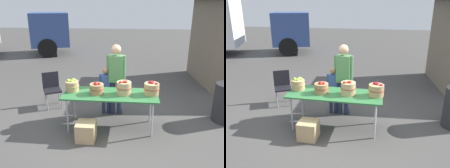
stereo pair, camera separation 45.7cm
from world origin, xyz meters
TOP-DOWN VIEW (x-y plane):
  - ground_plane at (0.00, 0.00)m, footprint 40.00×40.00m
  - market_table at (0.00, 0.00)m, footprint 1.90×0.76m
  - apple_basket_green_0 at (-0.81, 0.08)m, footprint 0.29×0.29m
  - apple_basket_red_0 at (-0.28, -0.02)m, footprint 0.30×0.30m
  - apple_basket_red_1 at (0.27, 0.00)m, footprint 0.31×0.31m
  - apple_basket_red_2 at (0.81, 0.04)m, footprint 0.31×0.31m
  - vendor_adult at (0.06, 0.63)m, footprint 0.43×0.23m
  - child_customer at (-0.18, 0.62)m, footprint 0.30×0.17m
  - folding_chair at (-1.57, 0.91)m, footprint 0.54×0.54m
  - produce_crate at (-0.41, -0.54)m, footprint 0.36×0.36m

SIDE VIEW (x-z plane):
  - ground_plane at x=0.00m, z-range 0.00..0.00m
  - produce_crate at x=-0.41m, z-range 0.00..0.36m
  - folding_chair at x=-1.57m, z-range 0.08..0.94m
  - child_customer at x=-0.18m, z-range 0.10..1.22m
  - market_table at x=0.00m, z-range 0.33..1.08m
  - apple_basket_red_0 at x=-0.28m, z-range 0.73..0.99m
  - apple_basket_green_0 at x=-0.81m, z-range 0.73..1.00m
  - apple_basket_red_2 at x=0.81m, z-range 0.74..1.02m
  - apple_basket_red_1 at x=0.27m, z-range 0.74..1.04m
  - vendor_adult at x=0.06m, z-range 0.15..1.78m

